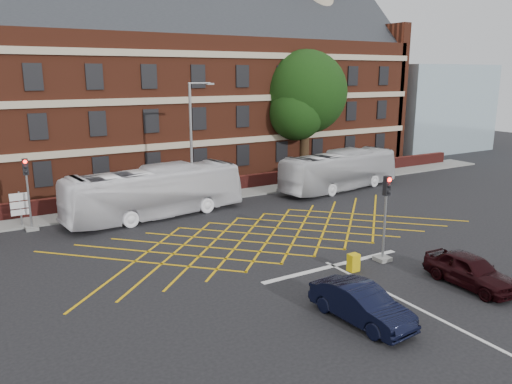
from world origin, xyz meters
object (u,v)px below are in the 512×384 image
bus_right (340,171)px  street_lamp (193,167)px  car_navy (361,304)px  traffic_light_near (384,226)px  car_maroon (470,270)px  direction_signs (20,205)px  traffic_light_far (29,201)px  bus_left (155,192)px  deciduous_tree (305,98)px  utility_cabinet (353,262)px

bus_right → street_lamp: 12.30m
car_navy → traffic_light_near: 6.71m
car_maroon → direction_signs: bearing=131.3°
traffic_light_far → direction_signs: (-0.42, 0.87, -0.39)m
bus_left → car_maroon: bearing=-161.6°
bus_right → car_navy: (-13.52, -17.27, -0.84)m
car_navy → deciduous_tree: (15.07, 24.21, 6.15)m
deciduous_tree → direction_signs: (-24.49, -4.97, -5.47)m
bus_right → car_navy: bearing=133.9°
car_navy → car_maroon: 6.27m
car_maroon → traffic_light_far: size_ratio=0.98×
bus_left → street_lamp: bearing=-80.8°
bus_right → direction_signs: (-22.94, 1.98, -0.16)m
bus_right → deciduous_tree: deciduous_tree is taller
traffic_light_far → utility_cabinet: 18.94m
bus_left → bus_right: bus_left is taller
deciduous_tree → direction_signs: 25.58m
traffic_light_far → direction_signs: size_ratio=1.94×
deciduous_tree → direction_signs: deciduous_tree is taller
direction_signs → deciduous_tree: bearing=11.5°
car_maroon → street_lamp: (-4.94, 18.19, 2.16)m
bus_right → traffic_light_far: bearing=79.2°
deciduous_tree → car_navy: bearing=-121.9°
bus_left → car_maroon: size_ratio=2.79×
car_maroon → traffic_light_far: 23.94m
car_maroon → traffic_light_near: traffic_light_near is taller
car_maroon → utility_cabinet: (-3.20, 3.87, -0.30)m
traffic_light_near → traffic_light_far: bearing=134.9°
direction_signs → car_navy: bearing=-63.9°
car_maroon → traffic_light_near: size_ratio=0.98×
bus_left → street_lamp: (3.03, 0.84, 1.24)m
traffic_light_far → deciduous_tree: bearing=13.6°
street_lamp → utility_cabinet: 14.63m
bus_right → utility_cabinet: bearing=134.1°
deciduous_tree → traffic_light_near: (-9.86, -20.11, -5.09)m
bus_left → traffic_light_far: size_ratio=2.74×
utility_cabinet → bus_left: bearing=109.5°
bus_left → traffic_light_near: traffic_light_near is taller
traffic_light_near → street_lamp: size_ratio=0.51×
deciduous_tree → utility_cabinet: (-12.00, -20.37, -6.44)m
deciduous_tree → traffic_light_far: (-24.06, -5.84, -5.09)m
bus_left → deciduous_tree: bearing=-73.9°
car_maroon → street_lamp: street_lamp is taller
car_maroon → direction_signs: size_ratio=1.91×
bus_right → traffic_light_near: bearing=139.7°
traffic_light_near → direction_signs: 21.05m
car_navy → deciduous_tree: size_ratio=0.38×
car_maroon → traffic_light_near: bearing=106.6°
bus_left → deciduous_tree: (16.77, 6.89, 5.22)m
bus_right → deciduous_tree: (1.55, 6.95, 5.31)m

